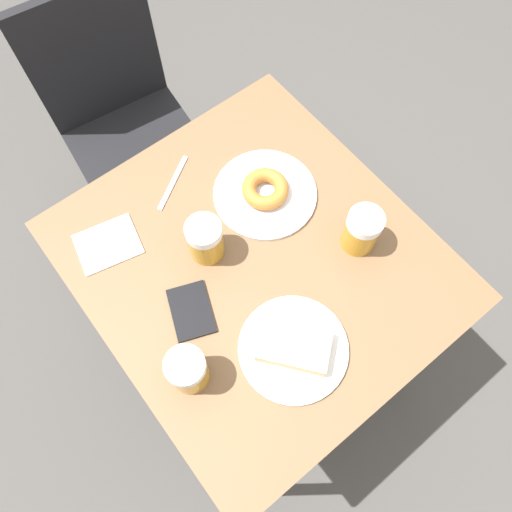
# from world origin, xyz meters

# --- Properties ---
(ground_plane) EXTENTS (8.00, 8.00, 0.00)m
(ground_plane) POSITION_xyz_m (0.00, 0.00, 0.00)
(ground_plane) COLOR #474442
(table) EXTENTS (0.76, 0.84, 0.77)m
(table) POSITION_xyz_m (0.00, 0.00, 0.69)
(table) COLOR brown
(table) RESTS_ON ground_plane
(chair) EXTENTS (0.44, 0.44, 0.93)m
(chair) POSITION_xyz_m (0.04, 0.77, 0.56)
(chair) COLOR black
(chair) RESTS_ON ground_plane
(plate_with_cake) EXTENTS (0.24, 0.24, 0.05)m
(plate_with_cake) POSITION_xyz_m (-0.07, -0.22, 0.79)
(plate_with_cake) COLOR silver
(plate_with_cake) RESTS_ON table
(plate_with_donut) EXTENTS (0.26, 0.26, 0.05)m
(plate_with_donut) POSITION_xyz_m (0.13, 0.12, 0.79)
(plate_with_donut) COLOR silver
(plate_with_donut) RESTS_ON table
(beer_mug_left) EXTENTS (0.08, 0.08, 0.12)m
(beer_mug_left) POSITION_xyz_m (0.22, -0.11, 0.83)
(beer_mug_left) COLOR #C68C23
(beer_mug_left) RESTS_ON table
(beer_mug_center) EXTENTS (0.08, 0.08, 0.12)m
(beer_mug_center) POSITION_xyz_m (-0.08, 0.09, 0.83)
(beer_mug_center) COLOR #C68C23
(beer_mug_center) RESTS_ON table
(beer_mug_right) EXTENTS (0.08, 0.08, 0.12)m
(beer_mug_right) POSITION_xyz_m (-0.27, -0.13, 0.83)
(beer_mug_right) COLOR #C68C23
(beer_mug_right) RESTS_ON table
(napkin_folded) EXTENTS (0.17, 0.14, 0.00)m
(napkin_folded) POSITION_xyz_m (-0.25, 0.25, 0.77)
(napkin_folded) COLOR white
(napkin_folded) RESTS_ON table
(fork) EXTENTS (0.15, 0.10, 0.00)m
(fork) POSITION_xyz_m (-0.03, 0.29, 0.77)
(fork) COLOR silver
(fork) RESTS_ON table
(passport_near_edge) EXTENTS (0.13, 0.15, 0.01)m
(passport_near_edge) POSITION_xyz_m (-0.19, -0.01, 0.77)
(passport_near_edge) COLOR black
(passport_near_edge) RESTS_ON table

